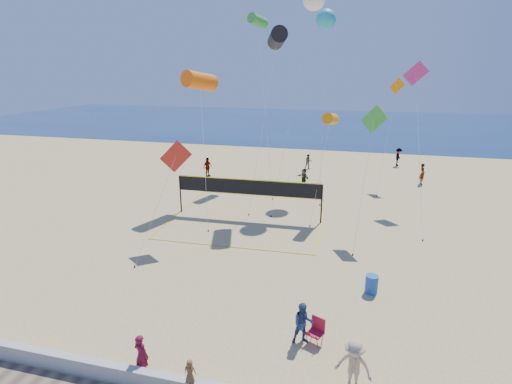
% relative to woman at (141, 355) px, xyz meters
% --- Properties ---
extents(ground, '(120.00, 120.00, 0.00)m').
position_rel_woman_xyz_m(ground, '(2.15, 2.56, -0.77)').
color(ground, tan).
rests_on(ground, ground).
extents(ocean, '(140.00, 50.00, 0.03)m').
position_rel_woman_xyz_m(ocean, '(2.15, 64.56, -0.76)').
color(ocean, navy).
rests_on(ocean, ground).
extents(woman, '(0.64, 0.51, 1.54)m').
position_rel_woman_xyz_m(woman, '(0.00, 0.00, 0.00)').
color(woman, maroon).
rests_on(woman, ground).
extents(toddler, '(0.40, 0.28, 0.78)m').
position_rel_woman_xyz_m(toddler, '(1.92, -0.49, 0.22)').
color(toddler, brown).
rests_on(toddler, seawall).
extents(bystander_a, '(0.93, 0.82, 1.61)m').
position_rel_woman_xyz_m(bystander_a, '(4.86, 2.95, 0.04)').
color(bystander_a, navy).
rests_on(bystander_a, ground).
extents(bystander_b, '(1.28, 0.91, 1.80)m').
position_rel_woman_xyz_m(bystander_b, '(6.69, 1.08, 0.13)').
color(bystander_b, tan).
rests_on(bystander_b, ground).
extents(far_person_0, '(0.81, 1.15, 1.81)m').
position_rel_woman_xyz_m(far_person_0, '(-7.06, 24.31, 0.13)').
color(far_person_0, gray).
rests_on(far_person_0, ground).
extents(far_person_1, '(1.36, 1.25, 1.52)m').
position_rel_woman_xyz_m(far_person_1, '(2.06, 23.37, -0.01)').
color(far_person_1, gray).
rests_on(far_person_1, ground).
extents(far_person_2, '(0.53, 0.72, 1.84)m').
position_rel_woman_xyz_m(far_person_2, '(11.95, 26.53, 0.15)').
color(far_person_2, gray).
rests_on(far_person_2, ground).
extents(far_person_3, '(0.89, 0.79, 1.52)m').
position_rel_woman_xyz_m(far_person_3, '(1.67, 29.52, -0.01)').
color(far_person_3, gray).
rests_on(far_person_3, ground).
extents(far_person_4, '(0.98, 1.33, 1.83)m').
position_rel_woman_xyz_m(far_person_4, '(10.50, 33.26, 0.15)').
color(far_person_4, gray).
rests_on(far_person_4, ground).
extents(camp_chair, '(0.70, 0.80, 1.12)m').
position_rel_woman_xyz_m(camp_chair, '(5.35, 3.07, -0.20)').
color(camp_chair, '#A9132C').
rests_on(camp_chair, ground).
extents(trash_barrel, '(0.75, 0.75, 0.85)m').
position_rel_woman_xyz_m(trash_barrel, '(7.38, 7.14, -0.35)').
color(trash_barrel, '#1948A8').
rests_on(trash_barrel, ground).
extents(volleyball_net, '(10.25, 10.10, 2.66)m').
position_rel_woman_xyz_m(volleyball_net, '(-0.54, 14.99, 1.07)').
color(volleyball_net, black).
rests_on(volleyball_net, ground).
extents(kite_0, '(3.57, 7.27, 9.61)m').
position_rel_woman_xyz_m(kite_0, '(-4.77, 17.65, 8.07)').
color(kite_0, '#FF620B').
rests_on(kite_0, ground).
extents(kite_1, '(2.23, 4.09, 12.30)m').
position_rel_woman_xyz_m(kite_1, '(0.67, 17.99, 10.82)').
color(kite_1, black).
rests_on(kite_1, ground).
extents(kite_2, '(1.31, 3.37, 7.06)m').
position_rel_woman_xyz_m(kite_2, '(4.50, 16.73, 5.80)').
color(kite_2, orange).
rests_on(kite_2, ground).
extents(kite_3, '(1.93, 4.01, 5.95)m').
position_rel_woman_xyz_m(kite_3, '(-3.47, 10.30, 4.06)').
color(kite_3, red).
rests_on(kite_3, ground).
extents(kite_4, '(1.47, 4.49, 7.74)m').
position_rel_woman_xyz_m(kite_4, '(7.10, 14.54, 5.80)').
color(kite_4, green).
rests_on(kite_4, ground).
extents(kite_5, '(1.74, 8.19, 10.21)m').
position_rel_woman_xyz_m(kite_5, '(9.95, 21.26, 8.05)').
color(kite_5, '#BA2A7A').
rests_on(kite_5, ground).
extents(kite_7, '(1.82, 6.38, 14.06)m').
position_rel_woman_xyz_m(kite_7, '(3.24, 24.04, 12.50)').
color(kite_7, '#24A2BF').
rests_on(kite_7, ground).
extents(kite_8, '(3.68, 7.94, 14.11)m').
position_rel_woman_xyz_m(kite_8, '(-2.65, 25.91, 12.75)').
color(kite_8, green).
rests_on(kite_8, ground).
extents(kite_9, '(1.76, 5.28, 8.98)m').
position_rel_woman_xyz_m(kite_9, '(9.09, 26.48, 6.92)').
color(kite_9, orange).
rests_on(kite_9, ground).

